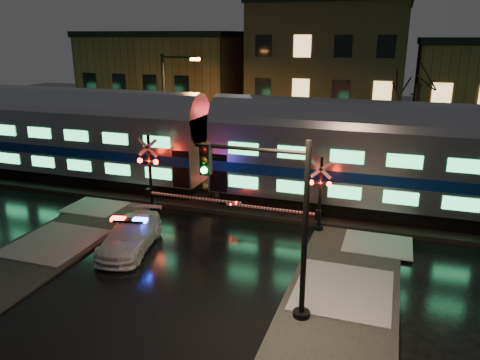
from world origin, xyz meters
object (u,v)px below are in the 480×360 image
at_px(police_car, 130,235).
at_px(crossing_signal_left, 156,181).
at_px(traffic_light, 275,226).
at_px(streetlight, 168,107).
at_px(crossing_signal_right, 312,202).

relative_size(police_car, crossing_signal_left, 0.83).
height_order(police_car, crossing_signal_left, crossing_signal_left).
distance_m(crossing_signal_left, traffic_light, 11.44).
relative_size(police_car, traffic_light, 0.80).
bearing_deg(streetlight, crossing_signal_right, -31.56).
bearing_deg(streetlight, police_car, -71.95).
xyz_separation_m(crossing_signal_right, traffic_light, (0.10, -7.50, 1.74)).
height_order(crossing_signal_left, streetlight, streetlight).
relative_size(crossing_signal_right, crossing_signal_left, 0.90).
relative_size(police_car, streetlight, 0.61).
xyz_separation_m(crossing_signal_left, traffic_light, (8.49, -7.51, 1.55)).
distance_m(police_car, crossing_signal_left, 4.83).
bearing_deg(police_car, traffic_light, -32.84).
bearing_deg(crossing_signal_left, traffic_light, -41.51).
distance_m(crossing_signal_right, streetlight, 13.17).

